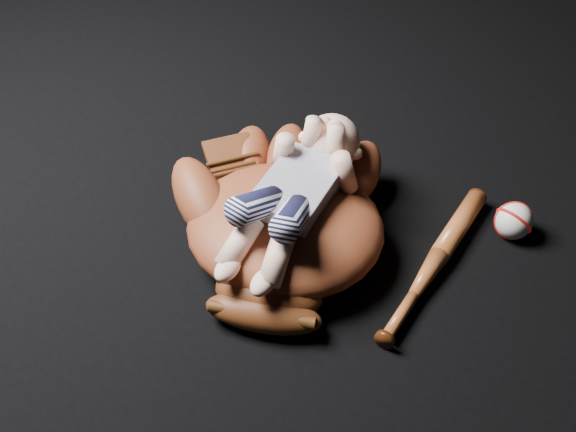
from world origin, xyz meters
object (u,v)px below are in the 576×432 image
Objects in this scene: baseball_glove at (285,220)px; newborn_baby at (290,195)px; baseball_bat at (434,263)px; baseball at (514,221)px.

newborn_baby is (0.01, 0.00, 0.06)m from baseball_glove.
baseball reaches higher than baseball_bat.
newborn_baby reaches higher than baseball_glove.
newborn_baby is at bearing -143.12° from baseball.
baseball_bat is 0.18m from baseball.
baseball is at bearing 17.61° from baseball_glove.
baseball_glove reaches higher than baseball.
newborn_baby is 1.01× the size of baseball_bat.
newborn_baby is at bearing -159.78° from baseball_bat.
baseball_bat is (0.24, 0.09, -0.12)m from newborn_baby.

